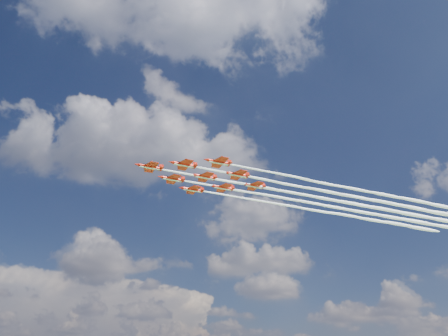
{
  "coord_description": "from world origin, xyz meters",
  "views": [
    {
      "loc": [
        -9.0,
        -139.91,
        9.4
      ],
      "look_at": [
        0.18,
        -5.44,
        74.95
      ],
      "focal_mm": 35.0,
      "sensor_mm": 36.0,
      "label": 1
    }
  ],
  "objects": [
    {
      "name": "jet_tail",
      "position": [
        73.66,
        26.45,
        72.74
      ],
      "size": [
        130.22,
        50.2,
        2.45
      ],
      "rotation": [
        0.0,
        0.0,
        0.35
      ],
      "color": "red"
    },
    {
      "name": "jet_row2_port",
      "position": [
        48.48,
        10.74,
        72.74
      ],
      "size": [
        130.22,
        50.2,
        2.45
      ],
      "rotation": [
        0.0,
        0.0,
        0.35
      ],
      "color": "red"
    },
    {
      "name": "jet_row3_centre",
      "position": [
        55.46,
        19.86,
        72.74
      ],
      "size": [
        130.22,
        50.2,
        2.45
      ],
      "rotation": [
        0.0,
        0.0,
        0.35
      ],
      "color": "red"
    },
    {
      "name": "jet_row4_port",
      "position": [
        66.67,
        17.33,
        72.74
      ],
      "size": [
        130.22,
        50.2,
        2.45
      ],
      "rotation": [
        0.0,
        0.0,
        0.35
      ],
      "color": "red"
    },
    {
      "name": "jet_row3_starb",
      "position": [
        51.25,
        31.51,
        72.74
      ],
      "size": [
        130.22,
        50.2,
        2.45
      ],
      "rotation": [
        0.0,
        0.0,
        0.35
      ],
      "color": "red"
    },
    {
      "name": "jet_lead",
      "position": [
        37.27,
        13.27,
        72.74
      ],
      "size": [
        130.22,
        50.2,
        2.45
      ],
      "rotation": [
        0.0,
        0.0,
        0.35
      ],
      "color": "red"
    },
    {
      "name": "jet_row3_port",
      "position": [
        59.68,
        8.22,
        72.74
      ],
      "size": [
        130.22,
        50.2,
        2.45
      ],
      "rotation": [
        0.0,
        0.0,
        0.35
      ],
      "color": "red"
    },
    {
      "name": "jet_row4_starb",
      "position": [
        62.45,
        28.98,
        72.74
      ],
      "size": [
        130.22,
        50.2,
        2.45
      ],
      "rotation": [
        0.0,
        0.0,
        0.35
      ],
      "color": "red"
    },
    {
      "name": "jet_row2_starb",
      "position": [
        44.26,
        22.39,
        72.74
      ],
      "size": [
        130.22,
        50.2,
        2.45
      ],
      "rotation": [
        0.0,
        0.0,
        0.35
      ],
      "color": "red"
    }
  ]
}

